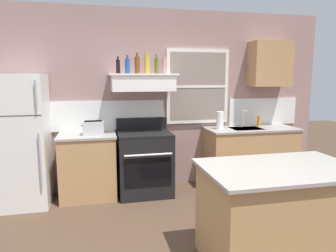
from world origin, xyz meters
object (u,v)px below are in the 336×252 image
bottle_amber_wine (137,65)px  paper_towel_roll (220,120)px  bottle_olive_oil_square (157,66)px  kitchen_island (279,215)px  toaster (93,128)px  bottle_blue_liqueur (127,66)px  dish_soap_bottle (259,121)px  bottle_rose_pink (165,66)px  bottle_champagne_gold_foil (147,64)px  bottle_balsamic_dark (118,66)px  refrigerator (20,141)px  stove_range (145,163)px

bottle_amber_wine → paper_towel_roll: (1.24, -0.10, -0.82)m
bottle_olive_oil_square → kitchen_island: bottle_olive_oil_square is taller
toaster → bottle_blue_liqueur: bottle_blue_liqueur is taller
bottle_amber_wine → kitchen_island: 2.73m
bottle_olive_oil_square → dish_soap_bottle: (1.67, -0.01, -0.86)m
paper_towel_roll → dish_soap_bottle: paper_towel_roll is taller
kitchen_island → bottle_rose_pink: bearing=105.8°
bottle_champagne_gold_foil → dish_soap_bottle: bottle_champagne_gold_foil is taller
dish_soap_bottle → toaster: bearing=-176.8°
toaster → bottle_olive_oil_square: size_ratio=1.08×
kitchen_island → bottle_champagne_gold_foil: bearing=113.1°
bottle_balsamic_dark → kitchen_island: bearing=-58.1°
kitchen_island → dish_soap_bottle: bearing=65.9°
toaster → dish_soap_bottle: size_ratio=1.65×
bottle_balsamic_dark → dish_soap_bottle: bottle_balsamic_dark is taller
bottle_blue_liqueur → dish_soap_bottle: size_ratio=1.41×
refrigerator → bottle_blue_liqueur: size_ratio=6.84×
bottle_balsamic_dark → kitchen_island: (1.28, -2.05, -1.39)m
bottle_balsamic_dark → bottle_olive_oil_square: bottle_olive_oil_square is taller
bottle_olive_oil_square → bottle_rose_pink: 0.12m
refrigerator → stove_range: size_ratio=1.60×
kitchen_island → bottle_blue_liqueur: bearing=119.5°
paper_towel_roll → kitchen_island: paper_towel_roll is taller
toaster → bottle_rose_pink: bottle_rose_pink is taller
bottle_champagne_gold_foil → stove_range: bearing=-128.8°
bottle_olive_oil_square → paper_towel_roll: 1.26m
bottle_champagne_gold_foil → bottle_rose_pink: (0.27, 0.08, -0.01)m
bottle_balsamic_dark → bottle_blue_liqueur: 0.13m
bottle_olive_oil_square → bottle_rose_pink: bottle_rose_pink is taller
bottle_champagne_gold_foil → paper_towel_roll: 1.39m
bottle_champagne_gold_foil → bottle_rose_pink: 0.28m
toaster → paper_towel_roll: size_ratio=1.10×
bottle_amber_wine → refrigerator: bearing=-174.2°
stove_range → dish_soap_bottle: (1.88, 0.14, 0.54)m
bottle_balsamic_dark → bottle_amber_wine: 0.28m
bottle_olive_oil_square → bottle_rose_pink: size_ratio=0.99×
bottle_rose_pink → toaster: bearing=-171.1°
stove_range → bottle_amber_wine: size_ratio=3.70×
toaster → paper_towel_roll: paper_towel_roll is taller
paper_towel_roll → stove_range: bearing=-178.2°
bottle_blue_liqueur → dish_soap_bottle: bearing=2.1°
bottle_blue_liqueur → refrigerator: bearing=-176.6°
refrigerator → paper_towel_roll: 2.83m
bottle_champagne_gold_foil → paper_towel_roll: bottle_champagne_gold_foil is taller
refrigerator → bottle_champagne_gold_foil: bottle_champagne_gold_foil is taller
refrigerator → paper_towel_roll: size_ratio=6.45×
toaster → dish_soap_bottle: bearing=3.2°
bottle_amber_wine → bottle_olive_oil_square: bearing=2.4°
toaster → bottle_olive_oil_square: (0.92, 0.16, 0.85)m
toaster → bottle_balsamic_dark: 0.91m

